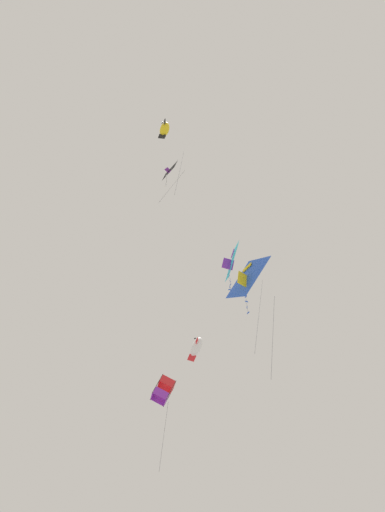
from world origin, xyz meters
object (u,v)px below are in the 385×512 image
object	(u,v)px
kite_delta_upper_right	(246,278)
kite_fish_highest	(197,347)
kite_fish_mid_left	(165,129)
kite_box_near_right	(163,390)
kite_delta_near_left	(231,262)
kite_delta_far_centre	(169,171)

from	to	relation	value
kite_delta_upper_right	kite_fish_highest	xyz separation A→B (m)	(7.61, 3.33, 0.60)
kite_delta_upper_right	kite_fish_highest	world-z (taller)	kite_fish_highest
kite_fish_mid_left	kite_box_near_right	world-z (taller)	kite_fish_mid_left
kite_delta_near_left	kite_delta_far_centre	world-z (taller)	kite_delta_far_centre
kite_box_near_right	kite_delta_near_left	bearing A→B (deg)	-147.74
kite_delta_near_left	kite_box_near_right	xyz separation A→B (m)	(4.22, 4.80, -6.75)
kite_delta_near_left	kite_box_near_right	distance (m)	9.29
kite_delta_upper_right	kite_delta_far_centre	world-z (taller)	kite_delta_far_centre
kite_delta_far_centre	kite_delta_near_left	bearing A→B (deg)	-137.32
kite_delta_far_centre	kite_fish_mid_left	bearing A→B (deg)	145.86
kite_delta_upper_right	kite_delta_near_left	xyz separation A→B (m)	(3.72, 0.70, 4.49)
kite_delta_upper_right	kite_delta_far_centre	size ratio (longest dim) A/B	1.19
kite_delta_near_left	kite_delta_far_centre	size ratio (longest dim) A/B	1.41
kite_fish_mid_left	kite_delta_near_left	xyz separation A→B (m)	(4.82, -4.08, -8.75)
kite_delta_upper_right	kite_box_near_right	world-z (taller)	kite_delta_upper_right
kite_fish_mid_left	kite_fish_highest	world-z (taller)	kite_fish_mid_left
kite_fish_mid_left	kite_fish_highest	distance (m)	15.41
kite_fish_mid_left	kite_box_near_right	distance (m)	17.95
kite_fish_mid_left	kite_delta_far_centre	xyz separation A→B (m)	(5.50, 0.45, 2.45)
kite_box_near_right	kite_fish_highest	bearing A→B (deg)	-115.13
kite_fish_highest	kite_delta_near_left	world-z (taller)	kite_delta_near_left
kite_delta_upper_right	kite_box_near_right	distance (m)	9.92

